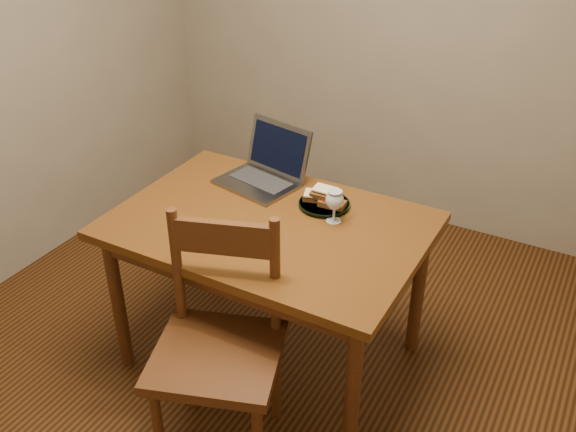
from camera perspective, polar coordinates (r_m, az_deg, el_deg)
The scene contains 10 objects.
floor at distance 3.13m, azimuth -1.63°, elevation -12.53°, with size 3.20×3.20×0.02m, color black.
back_wall at distance 3.84m, azimuth 10.89°, elevation 17.69°, with size 3.20×0.02×2.60m, color gray.
table at distance 2.74m, azimuth -1.68°, elevation -2.03°, with size 1.30×0.90×0.74m.
chair at distance 2.42m, azimuth -6.25°, elevation -10.77°, with size 0.58×0.57×0.50m.
plate at distance 2.80m, azimuth 3.24°, elevation 1.03°, with size 0.23×0.23×0.02m, color black.
sandwich_cheese at distance 2.81m, azimuth 2.66°, elevation 1.82°, with size 0.12×0.07×0.04m, color #381E0C, non-canonical shape.
sandwich_tomato at distance 2.77m, azimuth 3.96°, elevation 1.21°, with size 0.11×0.07×0.04m, color #381E0C, non-canonical shape.
sandwich_top at distance 2.78m, azimuth 3.32°, elevation 2.05°, with size 0.12×0.07×0.04m, color #381E0C, non-canonical shape.
milk_glass at distance 2.66m, azimuth 4.13°, elevation 0.86°, with size 0.08×0.08×0.15m, color white, non-canonical shape.
laptop at distance 3.00m, azimuth -1.90°, elevation 4.40°, with size 0.41×0.39×0.25m.
Camera 1 is at (1.18, -1.95, 2.14)m, focal length 40.00 mm.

